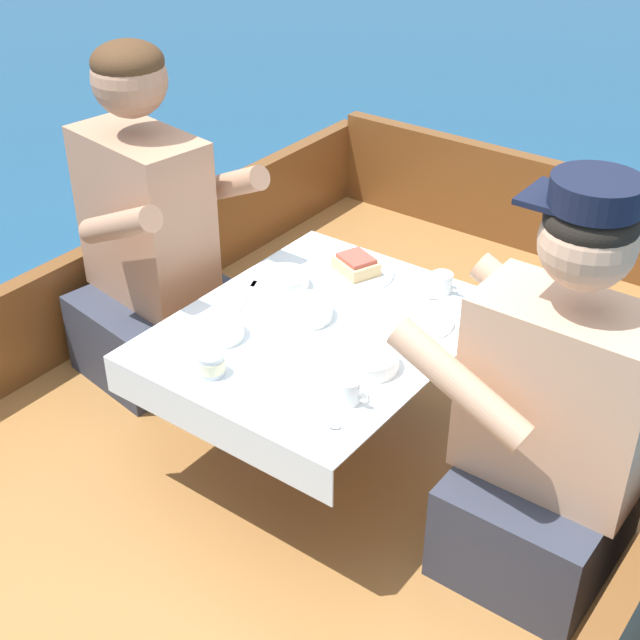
% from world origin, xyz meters
% --- Properties ---
extents(ground_plane, '(60.00, 60.00, 0.00)m').
position_xyz_m(ground_plane, '(0.00, 0.00, 0.00)').
color(ground_plane, navy).
extents(boat_deck, '(1.92, 2.89, 0.28)m').
position_xyz_m(boat_deck, '(0.00, 0.00, 0.14)').
color(boat_deck, '#9E6B38').
rests_on(boat_deck, ground_plane).
extents(gunwale_port, '(0.06, 2.89, 0.33)m').
position_xyz_m(gunwale_port, '(-0.93, 0.00, 0.44)').
color(gunwale_port, brown).
rests_on(gunwale_port, boat_deck).
extents(bow_coaming, '(1.80, 0.06, 0.37)m').
position_xyz_m(bow_coaming, '(0.00, 1.41, 0.46)').
color(bow_coaming, brown).
rests_on(bow_coaming, boat_deck).
extents(cockpit_table, '(0.69, 0.85, 0.40)m').
position_xyz_m(cockpit_table, '(0.00, -0.03, 0.64)').
color(cockpit_table, '#B2B2B7').
rests_on(cockpit_table, boat_deck).
extents(person_port, '(0.56, 0.50, 1.02)m').
position_xyz_m(person_port, '(-0.65, -0.00, 0.69)').
color(person_port, '#333847').
rests_on(person_port, boat_deck).
extents(person_starboard, '(0.52, 0.44, 0.98)m').
position_xyz_m(person_starboard, '(0.65, -0.04, 0.66)').
color(person_starboard, '#333847').
rests_on(person_starboard, boat_deck).
extents(plate_sandwich, '(0.21, 0.21, 0.01)m').
position_xyz_m(plate_sandwich, '(-0.08, 0.25, 0.68)').
color(plate_sandwich, white).
rests_on(plate_sandwich, cockpit_table).
extents(plate_bread, '(0.19, 0.19, 0.01)m').
position_xyz_m(plate_bread, '(0.19, 0.14, 0.68)').
color(plate_bread, white).
rests_on(plate_bread, cockpit_table).
extents(sandwich, '(0.14, 0.13, 0.05)m').
position_xyz_m(sandwich, '(-0.08, 0.25, 0.71)').
color(sandwich, '#E0BC7F').
rests_on(sandwich, plate_sandwich).
extents(bowl_port_near, '(0.13, 0.13, 0.04)m').
position_xyz_m(bowl_port_near, '(-0.18, -0.22, 0.70)').
color(bowl_port_near, white).
rests_on(bowl_port_near, cockpit_table).
extents(bowl_starboard_near, '(0.13, 0.13, 0.04)m').
position_xyz_m(bowl_starboard_near, '(-0.20, 0.08, 0.70)').
color(bowl_starboard_near, white).
rests_on(bowl_starboard_near, cockpit_table).
extents(bowl_center_far, '(0.15, 0.15, 0.04)m').
position_xyz_m(bowl_center_far, '(0.20, -0.10, 0.70)').
color(bowl_center_far, white).
rests_on(bowl_center_far, cockpit_table).
extents(bowl_port_far, '(0.15, 0.15, 0.04)m').
position_xyz_m(bowl_port_far, '(-0.06, -0.01, 0.70)').
color(bowl_port_far, white).
rests_on(bowl_port_far, cockpit_table).
extents(coffee_cup_port, '(0.09, 0.06, 0.05)m').
position_xyz_m(coffee_cup_port, '(0.16, 0.32, 0.70)').
color(coffee_cup_port, white).
rests_on(coffee_cup_port, cockpit_table).
extents(coffee_cup_starboard, '(0.09, 0.06, 0.06)m').
position_xyz_m(coffee_cup_starboard, '(0.24, -0.24, 0.71)').
color(coffee_cup_starboard, white).
rests_on(coffee_cup_starboard, cockpit_table).
extents(tin_can, '(0.07, 0.07, 0.05)m').
position_xyz_m(tin_can, '(-0.08, -0.35, 0.70)').
color(tin_can, silver).
rests_on(tin_can, cockpit_table).
extents(utensil_spoon_starboard, '(0.15, 0.10, 0.01)m').
position_xyz_m(utensil_spoon_starboard, '(0.12, 0.24, 0.68)').
color(utensil_spoon_starboard, silver).
rests_on(utensil_spoon_starboard, cockpit_table).
extents(utensil_knife_starboard, '(0.15, 0.10, 0.00)m').
position_xyz_m(utensil_knife_starboard, '(0.27, 0.31, 0.68)').
color(utensil_knife_starboard, silver).
rests_on(utensil_knife_starboard, cockpit_table).
extents(utensil_spoon_center, '(0.17, 0.07, 0.01)m').
position_xyz_m(utensil_spoon_center, '(0.22, -0.35, 0.68)').
color(utensil_spoon_center, silver).
rests_on(utensil_spoon_center, cockpit_table).
extents(utensil_fork_starboard, '(0.08, 0.17, 0.00)m').
position_xyz_m(utensil_fork_starboard, '(-0.25, -0.01, 0.68)').
color(utensil_fork_starboard, silver).
rests_on(utensil_fork_starboard, cockpit_table).
extents(utensil_spoon_port, '(0.04, 0.17, 0.01)m').
position_xyz_m(utensil_spoon_port, '(-0.19, -0.02, 0.68)').
color(utensil_spoon_port, silver).
rests_on(utensil_spoon_port, cockpit_table).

